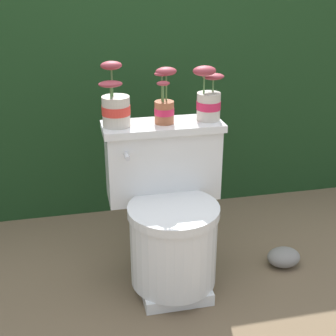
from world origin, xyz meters
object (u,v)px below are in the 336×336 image
object	(u,v)px
potted_plant_left	(115,106)
toilet	(169,215)
potted_plant_midleft	(165,100)
garden_stone	(284,257)
potted_plant_middle	(208,99)

from	to	relation	value
potted_plant_left	toilet	bearing A→B (deg)	-34.63
potted_plant_midleft	garden_stone	world-z (taller)	potted_plant_midleft
garden_stone	potted_plant_left	bearing A→B (deg)	168.67
potted_plant_left	garden_stone	distance (m)	1.05
potted_plant_left	potted_plant_midleft	size ratio (longest dim) A/B	1.15
toilet	potted_plant_midleft	bearing A→B (deg)	86.31
potted_plant_midleft	potted_plant_middle	xyz separation A→B (m)	(0.19, 0.00, -0.00)
potted_plant_left	potted_plant_middle	distance (m)	0.39
potted_plant_left	garden_stone	world-z (taller)	potted_plant_left
potted_plant_middle	garden_stone	xyz separation A→B (m)	(0.35, -0.15, -0.74)
potted_plant_left	potted_plant_midleft	bearing A→B (deg)	0.55
potted_plant_left	potted_plant_midleft	distance (m)	0.20
potted_plant_midleft	toilet	bearing A→B (deg)	-93.69
potted_plant_middle	potted_plant_left	bearing A→B (deg)	-179.50
potted_plant_midleft	potted_plant_middle	distance (m)	0.19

